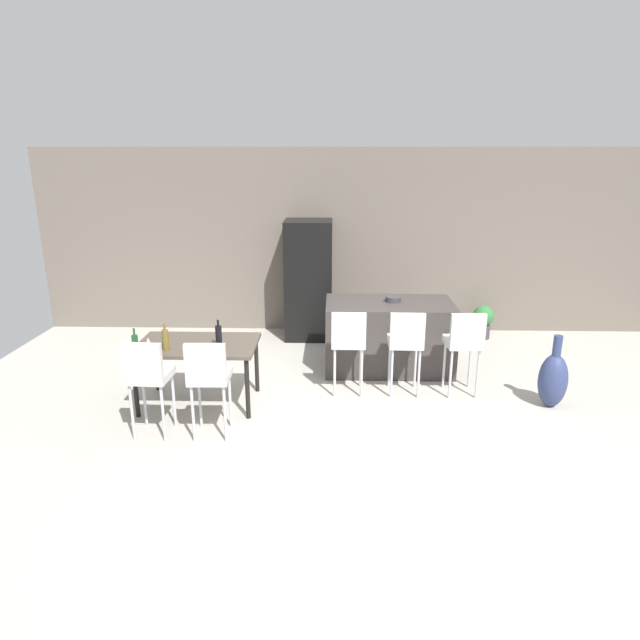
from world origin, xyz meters
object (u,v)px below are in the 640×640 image
(bar_chair_left, at_px, (348,339))
(potted_plant, at_px, (483,320))
(bar_chair_right, at_px, (464,340))
(dining_chair_near, at_px, (148,373))
(bar_chair_middle, at_px, (406,339))
(wine_bottle_far, at_px, (219,336))
(dining_chair_far, at_px, (209,374))
(dining_table, at_px, (197,349))
(wine_glass_middle, at_px, (148,342))
(fruit_bowl, at_px, (393,299))
(floor_vase, at_px, (553,379))
(kitchen_island, at_px, (388,336))
(refrigerator, at_px, (309,280))
(wine_bottle_end, at_px, (165,340))
(wine_bottle_left, at_px, (135,344))

(bar_chair_left, bearing_deg, potted_plant, 44.84)
(bar_chair_right, height_order, dining_chair_near, same)
(bar_chair_middle, relative_size, wine_bottle_far, 3.42)
(dining_chair_far, bearing_deg, dining_table, 111.34)
(wine_glass_middle, distance_m, fruit_bowl, 3.17)
(bar_chair_middle, height_order, floor_vase, bar_chair_middle)
(wine_glass_middle, bearing_deg, bar_chair_left, 16.71)
(wine_bottle_far, bearing_deg, floor_vase, 1.90)
(kitchen_island, xyz_separation_m, refrigerator, (-1.13, 1.32, 0.46))
(wine_bottle_end, distance_m, refrigerator, 3.07)
(dining_chair_near, relative_size, dining_chair_far, 1.00)
(wine_glass_middle, bearing_deg, wine_bottle_end, 32.64)
(floor_vase, distance_m, potted_plant, 2.44)
(refrigerator, bearing_deg, floor_vase, -40.13)
(bar_chair_middle, relative_size, wine_bottle_left, 3.69)
(wine_bottle_end, relative_size, potted_plant, 0.58)
(bar_chair_left, height_order, dining_chair_far, same)
(bar_chair_right, bearing_deg, wine_bottle_far, -171.68)
(wine_glass_middle, bearing_deg, potted_plant, 32.93)
(bar_chair_middle, distance_m, bar_chair_right, 0.69)
(bar_chair_right, relative_size, refrigerator, 0.57)
(wine_glass_middle, bearing_deg, fruit_bowl, 29.12)
(kitchen_island, relative_size, bar_chair_middle, 1.60)
(dining_chair_near, distance_m, dining_chair_far, 0.61)
(dining_chair_near, relative_size, wine_bottle_end, 3.47)
(bar_chair_middle, xyz_separation_m, bar_chair_right, (0.69, 0.00, 0.00))
(bar_chair_left, distance_m, potted_plant, 3.08)
(dining_chair_near, relative_size, floor_vase, 1.22)
(bar_chair_middle, height_order, bar_chair_right, same)
(bar_chair_right, xyz_separation_m, wine_bottle_far, (-2.81, -0.41, 0.17))
(dining_chair_near, height_order, wine_bottle_end, dining_chair_near)
(bar_chair_middle, relative_size, fruit_bowl, 5.15)
(kitchen_island, bearing_deg, wine_glass_middle, -151.16)
(bar_chair_right, distance_m, potted_plant, 2.33)
(kitchen_island, relative_size, bar_chair_left, 1.60)
(bar_chair_right, bearing_deg, kitchen_island, 133.51)
(bar_chair_right, relative_size, wine_bottle_left, 3.69)
(wine_bottle_end, xyz_separation_m, fruit_bowl, (2.61, 1.44, 0.09))
(dining_table, height_order, dining_chair_near, dining_chair_near)
(bar_chair_right, relative_size, floor_vase, 1.22)
(dining_chair_near, relative_size, potted_plant, 2.00)
(bar_chair_left, height_order, floor_vase, bar_chair_left)
(dining_table, relative_size, potted_plant, 2.57)
(dining_chair_near, xyz_separation_m, fruit_bowl, (2.64, 2.00, 0.26))
(refrigerator, height_order, fruit_bowl, refrigerator)
(fruit_bowl, bearing_deg, dining_table, -152.45)
(wine_bottle_far, xyz_separation_m, fruit_bowl, (2.06, 1.30, 0.09))
(kitchen_island, height_order, refrigerator, refrigerator)
(wine_bottle_left, bearing_deg, wine_bottle_end, 23.25)
(kitchen_island, bearing_deg, bar_chair_right, -46.49)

